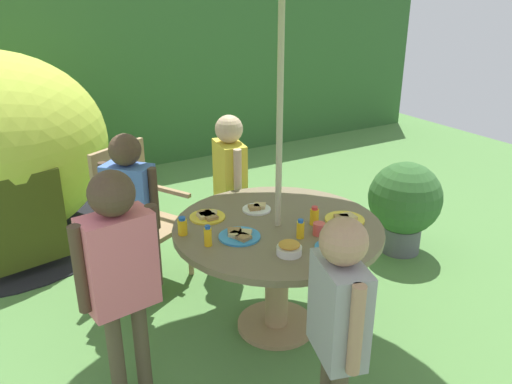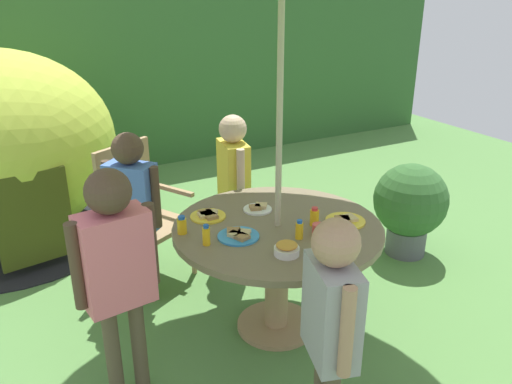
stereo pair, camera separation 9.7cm
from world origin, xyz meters
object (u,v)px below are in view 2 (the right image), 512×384
at_px(potted_plant, 410,204).
at_px(snack_bowl, 287,249).
at_px(wooden_chair, 138,208).
at_px(plate_far_right, 258,208).
at_px(juice_bottle_near_left, 182,225).
at_px(plate_center_front, 208,215).
at_px(cup_near, 316,265).
at_px(child_in_yellow_shirt, 233,172).
at_px(plate_front_edge, 345,220).
at_px(plate_center_back, 333,248).
at_px(plate_back_edge, 238,235).
at_px(juice_bottle_far_left, 206,235).
at_px(cup_far, 318,230).
at_px(child_in_pink_shirt, 116,260).
at_px(juice_bottle_mid_left, 314,217).
at_px(garden_table, 277,247).
at_px(juice_bottle_near_right, 299,230).
at_px(child_in_grey_shirt, 331,312).
at_px(child_in_blue_shirt, 132,197).

bearing_deg(potted_plant, snack_bowl, -156.70).
xyz_separation_m(wooden_chair, plate_far_right, (0.56, -0.79, 0.19)).
height_order(wooden_chair, juice_bottle_near_left, wooden_chair).
distance_m(plate_center_front, cup_near, 0.88).
xyz_separation_m(child_in_yellow_shirt, plate_front_edge, (0.25, -1.03, -0.03)).
xyz_separation_m(snack_bowl, plate_center_back, (0.25, -0.08, -0.02)).
distance_m(plate_center_front, juice_bottle_near_left, 0.26).
xyz_separation_m(wooden_chair, plate_center_back, (0.66, -1.46, 0.19)).
bearing_deg(child_in_yellow_shirt, plate_center_front, -29.73).
height_order(wooden_chair, potted_plant, wooden_chair).
distance_m(snack_bowl, plate_front_edge, 0.56).
bearing_deg(plate_back_edge, wooden_chair, 104.78).
relative_size(juice_bottle_far_left, cup_far, 1.68).
distance_m(child_in_pink_shirt, plate_back_edge, 0.73).
relative_size(child_in_yellow_shirt, plate_back_edge, 5.01).
bearing_deg(wooden_chair, potted_plant, -47.27).
height_order(plate_back_edge, cup_near, cup_near).
xyz_separation_m(juice_bottle_mid_left, cup_near, (-0.29, -0.44, -0.02)).
bearing_deg(juice_bottle_near_left, plate_front_edge, -19.50).
distance_m(snack_bowl, plate_back_edge, 0.34).
bearing_deg(juice_bottle_mid_left, garden_table, 152.50).
xyz_separation_m(potted_plant, plate_front_edge, (-1.06, -0.51, 0.31)).
bearing_deg(plate_back_edge, juice_bottle_near_right, -31.05).
distance_m(juice_bottle_far_left, juice_bottle_mid_left, 0.67).
xyz_separation_m(juice_bottle_far_left, juice_bottle_mid_left, (0.67, -0.08, -0.00)).
relative_size(child_in_grey_shirt, juice_bottle_far_left, 9.94).
bearing_deg(cup_near, garden_table, 79.75).
xyz_separation_m(child_in_blue_shirt, plate_center_back, (0.77, -1.15, -0.03)).
height_order(potted_plant, juice_bottle_near_right, juice_bottle_near_right).
bearing_deg(plate_back_edge, plate_front_edge, -11.03).
relative_size(wooden_chair, juice_bottle_near_right, 8.89).
height_order(juice_bottle_mid_left, cup_near, juice_bottle_mid_left).
bearing_deg(juice_bottle_mid_left, child_in_grey_shirt, -119.95).
relative_size(child_in_pink_shirt, juice_bottle_near_right, 11.34).
relative_size(wooden_chair, child_in_yellow_shirt, 0.85).
bearing_deg(plate_center_back, wooden_chair, 114.45).
height_order(snack_bowl, juice_bottle_near_left, juice_bottle_near_left).
relative_size(plate_center_back, juice_bottle_near_left, 1.99).
bearing_deg(juice_bottle_far_left, juice_bottle_mid_left, -6.64).
xyz_separation_m(plate_center_front, juice_bottle_near_left, (-0.22, -0.13, 0.04)).
bearing_deg(juice_bottle_far_left, juice_bottle_near_right, -20.15).
height_order(juice_bottle_near_left, juice_bottle_mid_left, juice_bottle_mid_left).
height_order(child_in_pink_shirt, plate_back_edge, child_in_pink_shirt).
xyz_separation_m(juice_bottle_near_left, juice_bottle_far_left, (0.07, -0.20, 0.01)).
bearing_deg(juice_bottle_near_left, child_in_pink_shirt, -146.45).
height_order(child_in_yellow_shirt, juice_bottle_mid_left, child_in_yellow_shirt).
bearing_deg(child_in_pink_shirt, cup_far, -12.30).
relative_size(child_in_pink_shirt, cup_far, 17.95).
relative_size(child_in_blue_shirt, plate_front_edge, 5.00).
relative_size(child_in_yellow_shirt, juice_bottle_near_left, 11.00).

